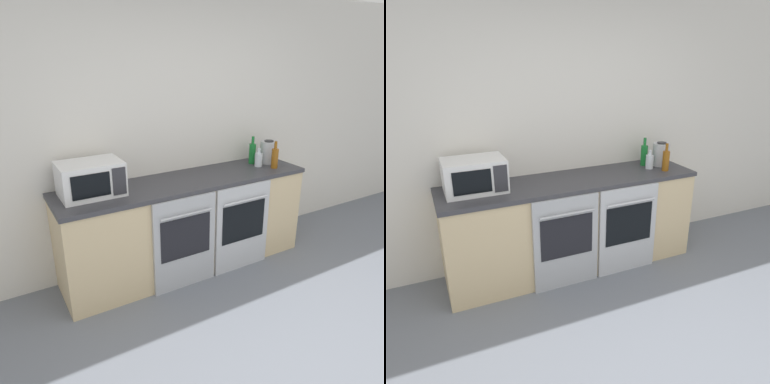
% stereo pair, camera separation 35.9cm
% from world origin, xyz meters
% --- Properties ---
extents(wall_back, '(10.00, 0.06, 2.60)m').
position_xyz_m(wall_back, '(0.00, 2.18, 1.30)').
color(wall_back, silver).
rests_on(wall_back, ground_plane).
extents(counter_back, '(2.47, 0.62, 0.93)m').
position_xyz_m(counter_back, '(0.00, 1.85, 0.46)').
color(counter_back, '#D1B789').
rests_on(counter_back, ground_plane).
extents(oven_left, '(0.62, 0.06, 0.88)m').
position_xyz_m(oven_left, '(-0.19, 1.53, 0.45)').
color(oven_left, '#A8AAAF').
rests_on(oven_left, ground_plane).
extents(oven_right, '(0.62, 0.06, 0.88)m').
position_xyz_m(oven_right, '(0.45, 1.53, 0.45)').
color(oven_right, '#B7BABF').
rests_on(oven_right, ground_plane).
extents(microwave, '(0.51, 0.37, 0.29)m').
position_xyz_m(microwave, '(-0.88, 1.90, 1.07)').
color(microwave, silver).
rests_on(microwave, counter_back).
extents(bottle_clear, '(0.08, 0.08, 0.19)m').
position_xyz_m(bottle_clear, '(0.86, 1.84, 1.00)').
color(bottle_clear, silver).
rests_on(bottle_clear, counter_back).
extents(bottle_green, '(0.07, 0.07, 0.29)m').
position_xyz_m(bottle_green, '(0.88, 1.96, 1.04)').
color(bottle_green, '#19722D').
rests_on(bottle_green, counter_back).
extents(bottle_amber, '(0.07, 0.07, 0.28)m').
position_xyz_m(bottle_amber, '(0.97, 1.71, 1.03)').
color(bottle_amber, '#8C5114').
rests_on(bottle_amber, counter_back).
extents(kettle, '(0.18, 0.18, 0.25)m').
position_xyz_m(kettle, '(1.04, 1.89, 1.04)').
color(kettle, '#B7BABF').
rests_on(kettle, counter_back).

